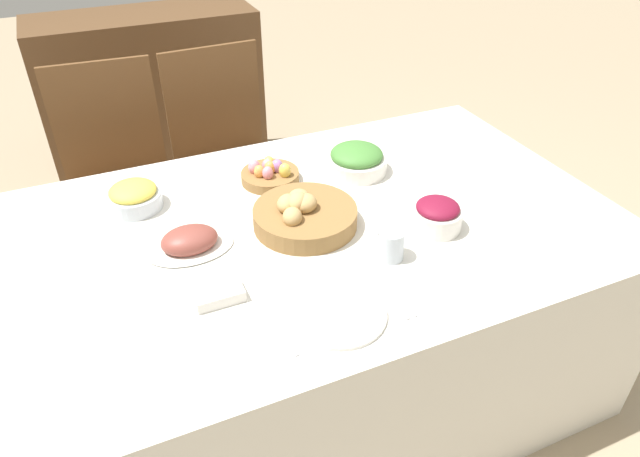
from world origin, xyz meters
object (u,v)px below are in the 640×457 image
at_px(chair_far_left, 119,177).
at_px(green_salad_bowl, 356,160).
at_px(pineapple_bowl, 134,196).
at_px(sideboard, 154,100).
at_px(fork, 283,332).
at_px(spoon, 400,295).
at_px(egg_basket, 270,174).
at_px(dinner_plate, 338,314).
at_px(bread_basket, 304,215).
at_px(ham_platter, 190,242).
at_px(chair_far_center, 227,156).
at_px(butter_dish, 218,294).
at_px(drinking_cup, 391,244).
at_px(beet_salad_bowl, 437,215).
at_px(knife, 390,298).

relative_size(chair_far_left, green_salad_bowl, 4.54).
bearing_deg(pineapple_bowl, sideboard, 79.07).
xyz_separation_m(fork, spoon, (0.32, 0.00, 0.00)).
distance_m(egg_basket, dinner_plate, 0.69).
bearing_deg(egg_basket, spoon, -80.95).
xyz_separation_m(bread_basket, ham_platter, (-0.34, 0.03, -0.01)).
xyz_separation_m(chair_far_center, ham_platter, (-0.34, -0.87, 0.22)).
distance_m(egg_basket, ham_platter, 0.43).
height_order(green_salad_bowl, spoon, green_salad_bowl).
distance_m(chair_far_center, fork, 1.33).
bearing_deg(spoon, fork, -176.65).
bearing_deg(green_salad_bowl, ham_platter, -161.64).
relative_size(fork, butter_dish, 1.35).
height_order(ham_platter, green_salad_bowl, green_salad_bowl).
relative_size(spoon, drinking_cup, 1.90).
bearing_deg(beet_salad_bowl, chair_far_center, 108.68).
distance_m(egg_basket, spoon, 0.70).
distance_m(bread_basket, dinner_plate, 0.40).
bearing_deg(chair_far_center, knife, -89.31).
relative_size(bread_basket, beet_salad_bowl, 2.06).
height_order(chair_far_left, knife, chair_far_left).
relative_size(bread_basket, green_salad_bowl, 1.47).
height_order(chair_far_center, sideboard, chair_far_center).
relative_size(chair_far_left, egg_basket, 4.94).
bearing_deg(egg_basket, bread_basket, -89.06).
relative_size(fork, knife, 1.00).
xyz_separation_m(knife, drinking_cup, (0.09, 0.15, 0.04)).
bearing_deg(bread_basket, sideboard, 95.07).
bearing_deg(ham_platter, chair_far_center, 68.68).
bearing_deg(sideboard, knife, -83.91).
bearing_deg(ham_platter, dinner_plate, -57.20).
bearing_deg(beet_salad_bowl, green_salad_bowl, 98.85).
bearing_deg(ham_platter, green_salad_bowl, 18.36).
bearing_deg(butter_dish, chair_far_center, 73.79).
relative_size(egg_basket, fork, 1.16).
distance_m(sideboard, bread_basket, 1.85).
bearing_deg(bread_basket, ham_platter, 175.45).
bearing_deg(chair_far_center, drinking_cup, -84.55).
relative_size(pineapple_bowl, knife, 1.02).
height_order(egg_basket, butter_dish, egg_basket).
bearing_deg(green_salad_bowl, beet_salad_bowl, -81.15).
relative_size(pineapple_bowl, fork, 1.02).
relative_size(pineapple_bowl, butter_dish, 1.38).
relative_size(chair_far_left, bread_basket, 3.10).
distance_m(green_salad_bowl, beet_salad_bowl, 0.41).
bearing_deg(fork, knife, -3.35).
distance_m(sideboard, butter_dish, 2.06).
xyz_separation_m(chair_far_center, egg_basket, (-0.00, -0.60, 0.22)).
distance_m(knife, butter_dish, 0.44).
height_order(pineapple_bowl, dinner_plate, pineapple_bowl).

